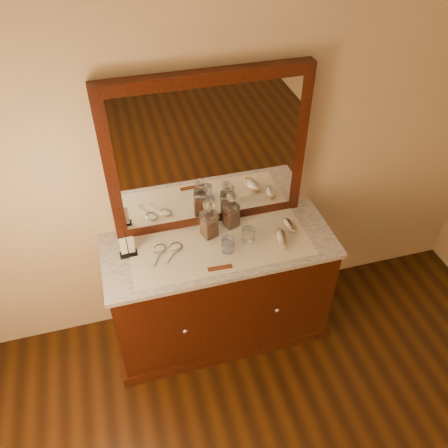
{
  "coord_description": "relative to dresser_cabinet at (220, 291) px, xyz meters",
  "views": [
    {
      "loc": [
        -0.52,
        -0.02,
        2.81
      ],
      "look_at": [
        0.0,
        1.85,
        1.1
      ],
      "focal_mm": 36.85,
      "sensor_mm": 36.0,
      "label": 1
    }
  ],
  "objects": [
    {
      "name": "pin_dish",
      "position": [
        0.04,
        -0.04,
        0.45
      ],
      "size": [
        0.08,
        0.08,
        0.01
      ],
      "primitive_type": "cylinder",
      "rotation": [
        0.0,
        0.0,
        0.09
      ],
      "color": "silver",
      "rests_on": "lace_runner"
    },
    {
      "name": "knob_left",
      "position": [
        -0.3,
        -0.28,
        0.04
      ],
      "size": [
        0.04,
        0.04,
        0.04
      ],
      "primitive_type": "sphere",
      "color": "silver",
      "rests_on": "dresser_cabinet"
    },
    {
      "name": "decanter_left",
      "position": [
        -0.04,
        0.09,
        0.55
      ],
      "size": [
        0.11,
        0.11,
        0.28
      ],
      "color": "#934315",
      "rests_on": "lace_runner"
    },
    {
      "name": "napkin_rack",
      "position": [
        -0.55,
        0.06,
        0.5
      ],
      "size": [
        0.11,
        0.07,
        0.16
      ],
      "color": "black",
      "rests_on": "marble_top"
    },
    {
      "name": "hand_mirror_inner",
      "position": [
        -0.28,
        0.02,
        0.45
      ],
      "size": [
        0.15,
        0.18,
        0.02
      ],
      "color": "silver",
      "rests_on": "lace_runner"
    },
    {
      "name": "mirror_glass",
      "position": [
        0.0,
        0.21,
        0.94
      ],
      "size": [
        1.06,
        0.01,
        0.86
      ],
      "primitive_type": "cube",
      "color": "white",
      "rests_on": "marble_top"
    },
    {
      "name": "brush_near",
      "position": [
        0.37,
        -0.09,
        0.47
      ],
      "size": [
        0.1,
        0.19,
        0.05
      ],
      "color": "tan",
      "rests_on": "lace_runner"
    },
    {
      "name": "lace_runner",
      "position": [
        0.0,
        -0.02,
        0.44
      ],
      "size": [
        1.1,
        0.45,
        0.0
      ],
      "primitive_type": "cube",
      "color": "silver",
      "rests_on": "marble_top"
    },
    {
      "name": "brush_far",
      "position": [
        0.47,
        0.02,
        0.46
      ],
      "size": [
        0.09,
        0.15,
        0.04
      ],
      "color": "tan",
      "rests_on": "lace_runner"
    },
    {
      "name": "comb",
      "position": [
        -0.05,
        -0.2,
        0.45
      ],
      "size": [
        0.15,
        0.03,
        0.01
      ],
      "primitive_type": "cube",
      "rotation": [
        0.0,
        0.0,
        -0.05
      ],
      "color": "brown",
      "rests_on": "lace_runner"
    },
    {
      "name": "dresser_cabinet",
      "position": [
        0.0,
        0.0,
        0.0
      ],
      "size": [
        1.4,
        0.55,
        0.82
      ],
      "primitive_type": "cube",
      "color": "black",
      "rests_on": "floor"
    },
    {
      "name": "hand_mirror_outer",
      "position": [
        -0.37,
        0.03,
        0.45
      ],
      "size": [
        0.13,
        0.2,
        0.02
      ],
      "color": "silver",
      "rests_on": "lace_runner"
    },
    {
      "name": "marble_top",
      "position": [
        0.0,
        0.0,
        0.42
      ],
      "size": [
        1.44,
        0.59,
        0.03
      ],
      "primitive_type": "cube",
      "color": "white",
      "rests_on": "dresser_cabinet"
    },
    {
      "name": "tumblers",
      "position": [
        0.1,
        -0.04,
        0.49
      ],
      "size": [
        0.23,
        0.13,
        0.09
      ],
      "color": "white",
      "rests_on": "lace_runner"
    },
    {
      "name": "mirror_frame",
      "position": [
        0.0,
        0.25,
        0.94
      ],
      "size": [
        1.2,
        0.08,
        1.0
      ],
      "primitive_type": "cube",
      "color": "black",
      "rests_on": "marble_top"
    },
    {
      "name": "dresser_plinth",
      "position": [
        0.0,
        0.0,
        -0.37
      ],
      "size": [
        1.46,
        0.59,
        0.08
      ],
      "primitive_type": "cube",
      "color": "black",
      "rests_on": "floor"
    },
    {
      "name": "decanter_right",
      "position": [
        0.12,
        0.15,
        0.54
      ],
      "size": [
        0.1,
        0.1,
        0.26
      ],
      "color": "#934315",
      "rests_on": "lace_runner"
    },
    {
      "name": "knob_right",
      "position": [
        0.3,
        -0.28,
        0.04
      ],
      "size": [
        0.04,
        0.04,
        0.04
      ],
      "primitive_type": "sphere",
      "color": "silver",
      "rests_on": "dresser_cabinet"
    }
  ]
}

